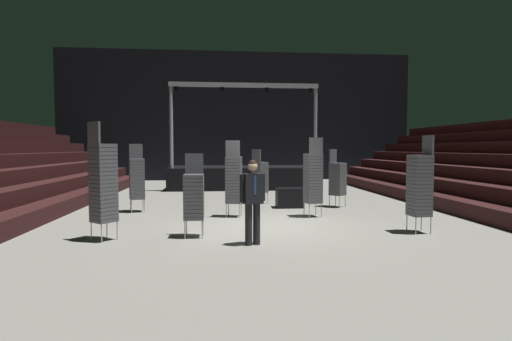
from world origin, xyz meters
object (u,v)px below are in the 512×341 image
chair_stack_rear_left (337,178)px  chair_stack_front_right (260,176)px  man_with_tie (253,197)px  equipment_road_case (290,198)px  stage_riser (243,176)px  chair_stack_mid_left (103,182)px  chair_stack_front_left (313,177)px  chair_stack_mid_right (234,179)px  chair_stack_rear_right (137,178)px  chair_stack_rear_centre (194,195)px  chair_stack_mid_centre (420,184)px

chair_stack_rear_left → chair_stack_front_right: bearing=-64.1°
man_with_tie → equipment_road_case: size_ratio=1.96×
stage_riser → chair_stack_mid_left: bearing=-108.5°
chair_stack_front_left → chair_stack_rear_left: 2.20m
chair_stack_mid_right → chair_stack_rear_right: size_ratio=1.04×
chair_stack_rear_right → equipment_road_case: size_ratio=2.37×
stage_riser → chair_stack_rear_right: bearing=-117.6°
stage_riser → chair_stack_mid_left: (-3.69, -11.04, 0.67)m
chair_stack_front_right → chair_stack_mid_right: size_ratio=0.89×
chair_stack_mid_left → chair_stack_mid_right: size_ratio=1.15×
man_with_tie → equipment_road_case: bearing=-127.3°
chair_stack_mid_right → chair_stack_front_left: bearing=5.7°
chair_stack_mid_left → chair_stack_front_right: bearing=94.2°
man_with_tie → chair_stack_front_left: 3.78m
man_with_tie → chair_stack_front_left: bearing=-141.3°
chair_stack_rear_centre → man_with_tie: bearing=146.1°
chair_stack_mid_right → equipment_road_case: bearing=50.8°
chair_stack_mid_centre → chair_stack_rear_right: chair_stack_mid_centre is taller
chair_stack_rear_centre → equipment_road_case: 5.13m
chair_stack_mid_right → chair_stack_mid_centre: size_ratio=0.96×
chair_stack_front_left → chair_stack_mid_right: (-2.30, 0.20, -0.04)m
chair_stack_front_right → chair_stack_mid_centre: 6.15m
chair_stack_mid_right → equipment_road_case: chair_stack_mid_right is taller
stage_riser → man_with_tie: stage_riser is taller
chair_stack_front_right → chair_stack_rear_centre: 5.55m
chair_stack_rear_left → chair_stack_rear_right: chair_stack_rear_right is taller
stage_riser → equipment_road_case: (1.18, -6.73, -0.28)m
man_with_tie → chair_stack_rear_right: bearing=-73.3°
chair_stack_front_left → chair_stack_front_right: size_ratio=1.17×
chair_stack_front_right → stage_riser: bearing=142.1°
stage_riser → chair_stack_mid_left: stage_riser is taller
chair_stack_mid_centre → chair_stack_rear_left: 4.23m
chair_stack_mid_left → chair_stack_rear_right: size_ratio=1.20×
chair_stack_mid_left → chair_stack_mid_right: bearing=83.3°
chair_stack_mid_left → chair_stack_rear_centre: bearing=45.3°
chair_stack_rear_right → chair_stack_front_right: bearing=-176.6°
stage_riser → chair_stack_front_left: (1.53, -8.57, 0.55)m
chair_stack_front_right → chair_stack_rear_centre: bearing=-62.0°
chair_stack_rear_left → chair_stack_front_left: bearing=12.8°
chair_stack_rear_right → chair_stack_mid_centre: bearing=136.2°
chair_stack_front_left → chair_stack_front_right: bearing=103.1°
stage_riser → chair_stack_front_right: stage_riser is taller
equipment_road_case → man_with_tie: bearing=-108.5°
chair_stack_front_left → chair_stack_rear_centre: 4.03m
chair_stack_front_left → chair_stack_rear_right: (-5.29, 1.38, -0.08)m
chair_stack_mid_centre → chair_stack_rear_centre: chair_stack_mid_centre is taller
chair_stack_mid_left → equipment_road_case: bearing=82.5°
chair_stack_rear_left → chair_stack_mid_right: bearing=-17.7°
chair_stack_rear_right → chair_stack_mid_right: bearing=141.9°
chair_stack_mid_right → chair_stack_mid_left: bearing=-126.9°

